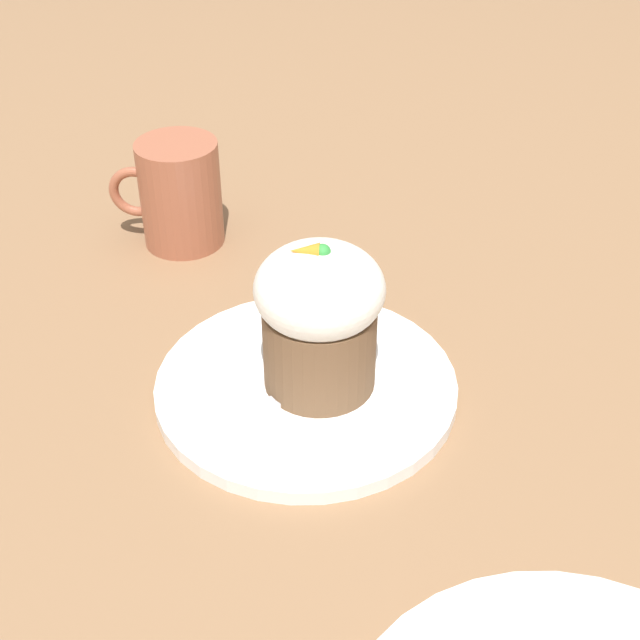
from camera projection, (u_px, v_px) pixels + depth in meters
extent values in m
plane|color=#846042|center=(306.00, 392.00, 0.62)|extent=(4.00, 4.00, 0.00)
cylinder|color=white|center=(306.00, 386.00, 0.61)|extent=(0.21, 0.21, 0.01)
cylinder|color=brown|center=(320.00, 343.00, 0.59)|extent=(0.08, 0.08, 0.06)
ellipsoid|color=white|center=(320.00, 286.00, 0.57)|extent=(0.08, 0.08, 0.06)
cone|color=orange|center=(307.00, 248.00, 0.55)|extent=(0.02, 0.01, 0.01)
sphere|color=green|center=(323.00, 249.00, 0.55)|extent=(0.01, 0.01, 0.01)
cube|color=#B7B7BC|center=(258.00, 407.00, 0.58)|extent=(0.08, 0.05, 0.00)
ellipsoid|color=#B7B7BC|center=(333.00, 383.00, 0.60)|extent=(0.05, 0.05, 0.01)
cylinder|color=#9E563D|center=(181.00, 194.00, 0.75)|extent=(0.07, 0.07, 0.09)
torus|color=#9E563D|center=(136.00, 192.00, 0.75)|extent=(0.05, 0.01, 0.05)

